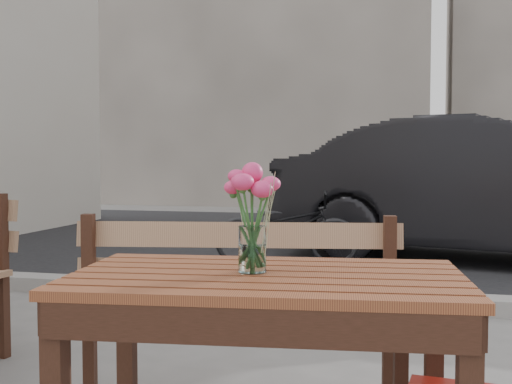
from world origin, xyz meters
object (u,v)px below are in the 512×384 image
bicycle (286,228)px  main_table (266,313)px  main_vase (252,204)px  parked_car (496,190)px

bicycle → main_table: bearing=-178.5°
bicycle → main_vase: bearing=-179.1°
main_table → main_vase: size_ratio=3.73×
main_vase → parked_car: bearing=75.7°
main_table → bicycle: bearing=93.9°
bicycle → parked_car: bearing=-77.8°
main_table → bicycle: bicycle is taller
parked_car → main_table: bearing=-180.0°
main_vase → bicycle: (-0.79, 4.61, -0.59)m
main_vase → bicycle: bearing=99.7°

